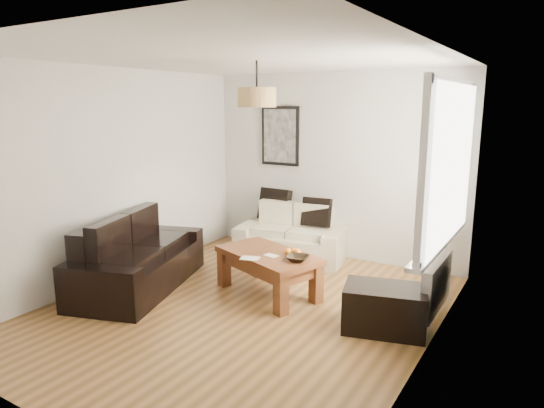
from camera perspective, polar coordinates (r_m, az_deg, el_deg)
The scene contains 21 objects.
floor at distance 5.29m, azimuth -3.48°, elevation -12.37°, with size 4.50×4.50×0.00m, color brown.
ceiling at distance 4.84m, azimuth -3.88°, elevation 16.96°, with size 3.80×4.50×0.00m, color white, non-canonical shape.
wall_back at distance 6.84m, azimuth 7.26°, elevation 4.46°, with size 3.80×0.04×2.60m, color silver, non-canonical shape.
wall_front at distance 3.37m, azimuth -26.33°, elevation -4.28°, with size 3.80×0.04×2.60m, color silver, non-canonical shape.
wall_left at distance 6.18m, azimuth -18.26°, elevation 3.18°, with size 0.04×4.50×2.60m, color silver, non-canonical shape.
wall_right at distance 4.13m, azimuth 18.45°, elevation -0.87°, with size 0.04×4.50×2.60m, color silver, non-canonical shape.
window_bay at distance 4.86m, azimuth 20.41°, elevation 4.42°, with size 0.14×1.90×1.60m, color white, non-canonical shape.
radiator at distance 5.15m, azimuth 18.99°, elevation -9.10°, with size 0.10×0.90×0.52m, color white.
poster at distance 7.17m, azimuth 0.99°, elevation 8.09°, with size 0.62×0.04×0.87m, color black, non-canonical shape.
pendant_shade at distance 5.07m, azimuth -1.82°, elevation 12.56°, with size 0.40×0.40×0.20m, color tan.
loveseat_cream at distance 6.79m, azimuth 2.31°, elevation -3.54°, with size 1.48×0.81×0.74m, color #B9AD95, non-canonical shape.
sofa_leather at distance 5.96m, azimuth -15.59°, elevation -5.83°, with size 1.87×0.91×0.81m, color black, non-canonical shape.
coffee_table at distance 5.59m, azimuth -0.47°, elevation -8.22°, with size 1.22×0.67×0.50m, color brown, non-canonical shape.
ottoman at distance 4.87m, azimuth 13.25°, elevation -12.02°, with size 0.77×0.50×0.44m, color black.
cushion_left at distance 7.05m, azimuth 0.32°, elevation -0.07°, with size 0.47×0.15×0.47m, color black.
cushion_right at distance 6.73m, azimuth 5.31°, elevation -0.97°, with size 0.40×0.12×0.40m, color black.
fruit_bowl at distance 5.21m, azimuth 3.06°, elevation -6.48°, with size 0.25×0.25×0.06m, color black.
orange_a at distance 5.43m, azimuth 2.56°, elevation -5.60°, with size 0.07×0.07×0.07m, color orange.
orange_b at distance 5.39m, azimuth 3.04°, elevation -5.75°, with size 0.08×0.08×0.08m, color orange.
orange_c at distance 5.43m, azimuth 1.93°, elevation -5.61°, with size 0.07×0.07×0.07m, color orange.
papers at distance 5.30m, azimuth -2.64°, elevation -6.46°, with size 0.20×0.14×0.01m, color beige.
Camera 1 is at (2.78, -3.94, 2.16)m, focal length 31.65 mm.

